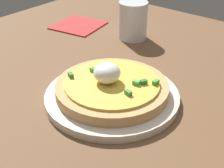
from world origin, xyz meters
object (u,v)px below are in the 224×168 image
(plate, at_px, (112,96))
(cup_near, at_px, (133,23))
(napkin, at_px, (78,25))
(pizza, at_px, (112,86))

(plate, height_order, cup_near, cup_near)
(plate, height_order, napkin, plate)
(pizza, xyz_separation_m, cup_near, (-0.15, 0.27, 0.01))
(plate, bearing_deg, pizza, -146.66)
(cup_near, relative_size, napkin, 0.77)
(plate, xyz_separation_m, cup_near, (-0.15, 0.27, 0.04))
(plate, bearing_deg, cup_near, 118.88)
(cup_near, bearing_deg, napkin, -170.58)
(pizza, bearing_deg, plate, 33.34)
(pizza, relative_size, napkin, 1.65)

